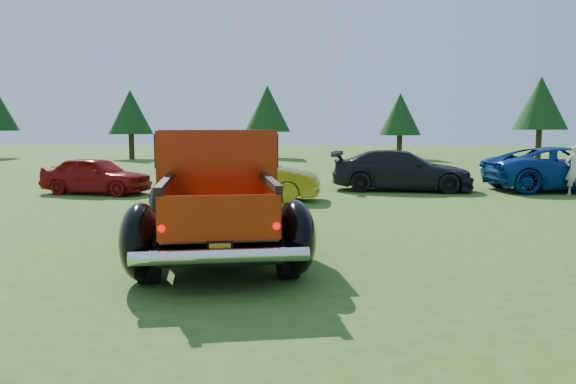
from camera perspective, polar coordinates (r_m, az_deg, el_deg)
The scene contains 11 objects.
ground at distance 8.46m, azimuth 0.67°, elevation -7.40°, with size 120.00×120.00×0.00m, color #345919.
tree_west at distance 39.20m, azimuth -15.71°, elevation 7.81°, with size 2.94×2.94×4.60m.
tree_mid_left at distance 39.37m, azimuth -2.10°, elevation 8.44°, with size 3.20×3.20×5.00m.
tree_mid_right at distance 38.65m, azimuth 11.31°, elevation 7.74°, with size 2.82×2.82×4.40m.
tree_east at distance 40.51m, azimuth 24.27°, elevation 8.21°, with size 3.46×3.46×5.40m.
pickup_truck at distance 9.62m, azimuth -7.18°, elevation -0.00°, with size 3.33×5.68×2.01m.
show_car_red at distance 18.44m, azimuth -18.91°, elevation 1.62°, with size 1.38×3.42×1.17m, color maroon.
show_car_yellow at distance 15.97m, azimuth -3.73°, elevation 1.46°, with size 1.35×3.87×1.28m, color #A99616.
show_car_grey at distance 18.77m, azimuth 11.47°, elevation 2.17°, with size 1.85×4.56×1.32m, color black.
show_car_blue at distance 20.44m, azimuth 26.43°, elevation 2.12°, with size 2.38×5.16×1.43m, color navy.
spectator at distance 19.17m, azimuth 27.10°, elevation 2.00°, with size 0.56×0.37×1.54m, color beige.
Camera 1 is at (0.29, -8.21, 2.03)m, focal length 35.00 mm.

